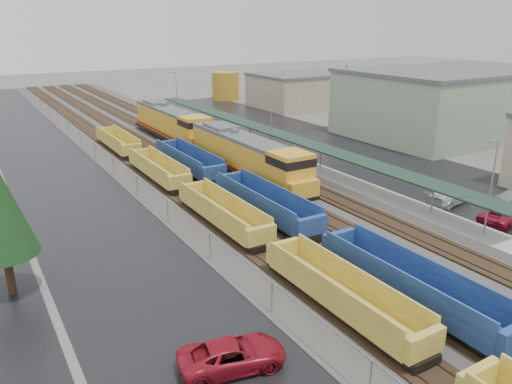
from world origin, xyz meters
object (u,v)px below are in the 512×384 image
parked_car_east_c (449,196)px  locomotive_lead (249,157)px  well_string_yellow (272,247)px  storage_tank (226,86)px  well_string_blue (411,287)px  locomotive_trail (172,124)px  parked_car_east_b (504,215)px  parked_car_west_c (232,355)px

parked_car_east_c → locomotive_lead: bearing=29.1°
locomotive_lead → well_string_yellow: (-8.00, -16.99, -1.48)m
well_string_yellow → storage_tank: storage_tank is taller
well_string_blue → parked_car_east_c: 19.27m
locomotive_trail → well_string_yellow: (-8.00, -37.99, -1.48)m
well_string_blue → storage_tank: (29.32, 79.49, 1.75)m
storage_tank → parked_car_east_b: storage_tank is taller
well_string_yellow → parked_car_east_b: (20.25, -3.98, -0.37)m
locomotive_lead → well_string_blue: size_ratio=0.28×
storage_tank → locomotive_lead: bearing=-115.3°
storage_tank → parked_car_east_c: (-13.10, -69.09, -2.14)m
parked_car_east_b → parked_car_east_c: size_ratio=0.98×
storage_tank → parked_car_west_c: bearing=-117.4°
locomotive_lead → storage_tank: storage_tank is taller
locomotive_lead → parked_car_east_b: locomotive_lead is taller
well_string_yellow → well_string_blue: size_ratio=1.10×
locomotive_trail → well_string_blue: 47.06m
locomotive_trail → storage_tank: storage_tank is taller
parked_car_east_c → storage_tank: bearing=-19.9°
parked_car_east_b → parked_car_east_c: (-0.02, 5.49, 0.05)m
well_string_blue → parked_car_east_b: 16.98m
well_string_yellow → locomotive_trail: bearing=78.1°
parked_car_west_c → well_string_blue: bearing=-80.5°
parked_car_east_c → parked_car_east_b: bearing=171.1°
parked_car_west_c → parked_car_east_b: 28.33m
well_string_yellow → parked_car_east_c: well_string_yellow is taller
well_string_blue → well_string_yellow: bearing=114.2°
well_string_blue → parked_car_west_c: well_string_blue is taller
locomotive_trail → parked_car_east_b: bearing=-73.7°
parked_car_west_c → parked_car_east_b: bearing=-69.6°
parked_car_east_c → parked_car_west_c: bearing=100.7°
locomotive_lead → well_string_blue: 26.21m
locomotive_lead → parked_car_east_c: (12.22, -15.47, -1.80)m
locomotive_lead → well_string_blue: bearing=-98.8°
storage_tank → parked_car_east_b: size_ratio=1.11×
locomotive_lead → well_string_blue: locomotive_lead is taller
locomotive_trail → parked_car_east_b: locomotive_trail is taller
well_string_blue → locomotive_lead: bearing=81.2°
well_string_blue → storage_tank: size_ratio=13.42×
locomotive_lead → well_string_yellow: 18.83m
locomotive_lead → storage_tank: bearing=64.7°
locomotive_trail → storage_tank: bearing=52.2°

